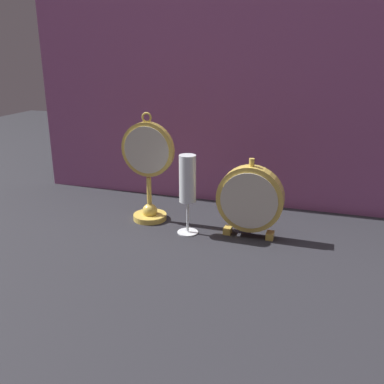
% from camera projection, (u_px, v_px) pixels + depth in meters
% --- Properties ---
extents(ground_plane, '(4.00, 4.00, 0.00)m').
position_uv_depth(ground_plane, '(183.00, 239.00, 1.14)').
color(ground_plane, '#232328').
extents(fabric_backdrop_drape, '(1.24, 0.01, 0.71)m').
position_uv_depth(fabric_backdrop_drape, '(216.00, 92.00, 1.32)').
color(fabric_backdrop_drape, '#8E4C7F').
rests_on(fabric_backdrop_drape, ground_plane).
extents(pocket_watch_on_stand, '(0.16, 0.10, 0.32)m').
position_uv_depth(pocket_watch_on_stand, '(148.00, 172.00, 1.22)').
color(pocket_watch_on_stand, gold).
rests_on(pocket_watch_on_stand, ground_plane).
extents(mantel_clock_silver, '(0.18, 0.04, 0.22)m').
position_uv_depth(mantel_clock_silver, '(250.00, 199.00, 1.12)').
color(mantel_clock_silver, gold).
rests_on(mantel_clock_silver, ground_plane).
extents(champagne_flute, '(0.06, 0.06, 0.22)m').
position_uv_depth(champagne_flute, '(189.00, 184.00, 1.13)').
color(champagne_flute, silver).
rests_on(champagne_flute, ground_plane).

